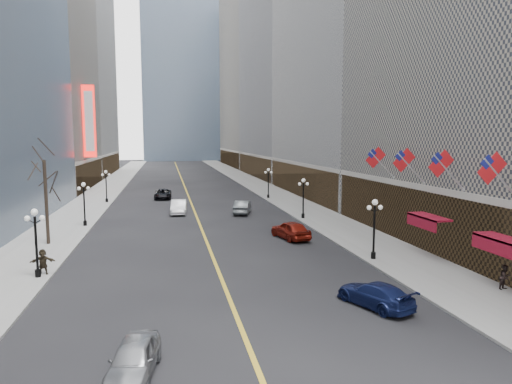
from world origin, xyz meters
name	(u,v)px	position (x,y,z in m)	size (l,w,h in m)	color
sidewalk_east	(276,195)	(14.00, 70.00, 0.07)	(6.00, 230.00, 0.15)	gray
sidewalk_west	(95,199)	(-14.00, 70.00, 0.07)	(6.00, 230.00, 0.15)	gray
lane_line	(186,190)	(0.00, 80.00, 0.01)	(0.25, 200.00, 0.02)	gold
bldg_east_c	(305,75)	(29.88, 106.00, 24.18)	(26.60, 40.60, 48.80)	#98989B
bldg_east_d	(267,71)	(29.90, 149.00, 31.17)	(26.60, 46.60, 62.80)	gray
bldg_west_c	(8,45)	(-29.88, 87.00, 25.19)	(26.60, 30.60, 50.80)	gray
bldg_west_d	(52,27)	(-29.92, 121.00, 36.17)	(26.60, 38.60, 72.80)	beige
streetlamp_east_1	(374,223)	(11.80, 30.00, 2.90)	(1.26, 0.44, 4.52)	black
streetlamp_east_2	(303,194)	(11.80, 48.00, 2.90)	(1.26, 0.44, 4.52)	black
streetlamp_east_3	(268,180)	(11.80, 66.00, 2.90)	(1.26, 0.44, 4.52)	black
streetlamp_west_1	(36,236)	(-11.80, 30.00, 2.90)	(1.26, 0.44, 4.52)	black
streetlamp_west_2	(84,199)	(-11.80, 48.00, 2.90)	(1.26, 0.44, 4.52)	black
streetlamp_west_3	(106,183)	(-11.80, 66.00, 2.90)	(1.26, 0.44, 4.52)	black
flag_2	(494,171)	(15.31, 22.00, 7.29)	(2.87, 0.12, 2.87)	#B2B2B7
flag_3	(443,166)	(15.31, 27.00, 7.29)	(2.87, 0.12, 2.87)	#B2B2B7
flag_4	(406,162)	(15.31, 32.00, 7.29)	(2.87, 0.12, 2.87)	#B2B2B7
flag_5	(377,159)	(15.31, 37.00, 7.29)	(2.87, 0.12, 2.87)	#B2B2B7
awning_b	(502,241)	(16.11, 22.00, 3.08)	(1.40, 4.00, 0.93)	maroon
awning_c	(427,218)	(16.11, 30.00, 3.08)	(1.40, 4.00, 0.93)	maroon
theatre_marquee	(89,121)	(-15.88, 80.00, 12.00)	(2.00, 0.55, 12.00)	red
tree_west_far	(45,173)	(-13.50, 40.00, 6.24)	(3.60, 3.60, 7.92)	#2D231C
car_nb_near	(134,359)	(-4.80, 16.08, 0.71)	(1.68, 4.18, 1.43)	gray
car_nb_mid	(179,207)	(-2.00, 54.66, 0.84)	(1.77, 5.08, 1.67)	silver
car_nb_far	(163,194)	(-3.96, 69.05, 0.74)	(2.47, 5.36, 1.49)	black
car_sb_near	(375,294)	(7.67, 21.18, 0.68)	(1.90, 4.67, 1.36)	#151F50
car_sb_mid	(291,230)	(7.68, 38.47, 0.84)	(1.98, 4.91, 1.67)	maroon
car_sb_far	(242,207)	(5.65, 53.08, 0.82)	(1.73, 4.97, 1.64)	#454A4C
ped_east_walk	(505,277)	(16.40, 21.89, 0.91)	(0.74, 0.40, 1.51)	black
ped_west_far	(43,262)	(-11.60, 30.55, 1.01)	(1.59, 0.46, 1.71)	black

